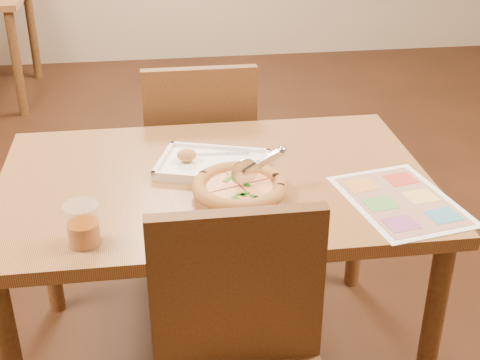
{
  "coord_description": "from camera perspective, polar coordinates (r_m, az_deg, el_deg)",
  "views": [
    {
      "loc": [
        -0.17,
        -1.79,
        1.66
      ],
      "look_at": [
        0.06,
        -0.12,
        0.77
      ],
      "focal_mm": 50.0,
      "sensor_mm": 36.0,
      "label": 1
    }
  ],
  "objects": [
    {
      "name": "pizza_cutter",
      "position": [
        1.91,
        1.45,
        1.26
      ],
      "size": [
        0.16,
        0.06,
        0.09
      ],
      "rotation": [
        0.0,
        0.0,
        0.3
      ],
      "color": "silver",
      "rests_on": "pizza"
    },
    {
      "name": "plate",
      "position": [
        1.93,
        0.0,
        -1.14
      ],
      "size": [
        0.32,
        0.32,
        0.01
      ],
      "primitive_type": "cylinder",
      "rotation": [
        0.0,
        0.0,
        -0.38
      ],
      "color": "white",
      "rests_on": "dining_table"
    },
    {
      "name": "chair_far",
      "position": [
        2.63,
        -3.47,
        3.23
      ],
      "size": [
        0.42,
        0.42,
        0.47
      ],
      "rotation": [
        0.0,
        0.0,
        3.14
      ],
      "color": "brown",
      "rests_on": "ground"
    },
    {
      "name": "pizza",
      "position": [
        1.92,
        -0.04,
        -0.58
      ],
      "size": [
        0.28,
        0.28,
        0.04
      ],
      "rotation": [
        0.0,
        0.0,
        0.34
      ],
      "color": "#BF7B41",
      "rests_on": "plate"
    },
    {
      "name": "menu",
      "position": [
        1.95,
        13.55,
        -1.73
      ],
      "size": [
        0.35,
        0.44,
        0.0
      ],
      "primitive_type": "cube",
      "rotation": [
        0.0,
        0.0,
        0.19
      ],
      "color": "white",
      "rests_on": "dining_table"
    },
    {
      "name": "chair_near",
      "position": [
        1.62,
        0.21,
        -14.6
      ],
      "size": [
        0.42,
        0.42,
        0.47
      ],
      "color": "brown",
      "rests_on": "ground"
    },
    {
      "name": "dining_table",
      "position": [
        2.07,
        -2.13,
        -1.93
      ],
      "size": [
        1.3,
        0.85,
        0.72
      ],
      "color": "#9B663E",
      "rests_on": "ground"
    },
    {
      "name": "appetizer_tray",
      "position": [
        2.08,
        -2.51,
        1.26
      ],
      "size": [
        0.38,
        0.32,
        0.06
      ],
      "rotation": [
        0.0,
        0.0,
        -0.31
      ],
      "color": "white",
      "rests_on": "dining_table"
    },
    {
      "name": "glass_tumbler",
      "position": [
        1.73,
        -13.24,
        -3.91
      ],
      "size": [
        0.09,
        0.09,
        0.11
      ],
      "rotation": [
        0.0,
        0.0,
        0.19
      ],
      "color": "#8C400A",
      "rests_on": "dining_table"
    }
  ]
}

